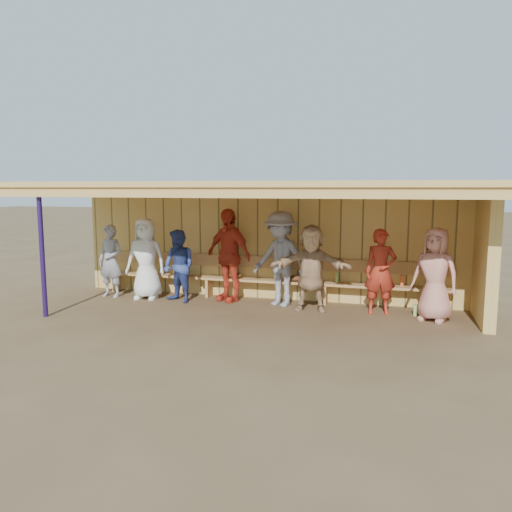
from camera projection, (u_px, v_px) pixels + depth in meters
The scene contains 12 objects.
ground at pixel (251, 312), 9.69m from camera, with size 90.00×90.00×0.00m, color brown.
player_a at pixel (111, 261), 10.94m from camera, with size 0.58×0.38×1.60m, color #93939B.
player_b at pixel (146, 258), 10.74m from camera, with size 0.86×0.56×1.76m, color white.
player_c at pixel (179, 266), 10.42m from camera, with size 0.74×0.58×1.53m, color navy.
player_d at pixel (228, 255), 10.53m from camera, with size 1.15×0.48×1.96m, color red.
player_e at pixel (281, 259), 10.11m from camera, with size 1.24×0.71×1.93m, color gray.
player_f at pixel (311, 268), 9.68m from camera, with size 1.57×0.50×1.69m, color tan.
player_g at pixel (380, 272), 9.45m from camera, with size 0.59×0.39×1.63m, color #A92D1B.
player_h at pixel (435, 274), 8.94m from camera, with size 0.83×0.54×1.70m, color tan.
dugout_structure at pixel (279, 223), 10.01m from camera, with size 8.80×3.20×2.50m.
bench at pixel (266, 275), 10.68m from camera, with size 7.60×0.34×0.93m.
dugout_equipment at pixel (266, 278), 10.55m from camera, with size 5.45×0.62×0.80m.
Camera 1 is at (2.70, -9.06, 2.40)m, focal length 35.00 mm.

